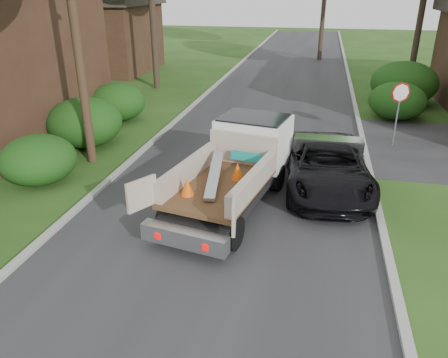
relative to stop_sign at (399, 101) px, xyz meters
name	(u,v)px	position (x,y,z in m)	size (l,w,h in m)	color
ground	(206,258)	(-5.20, -9.00, -1.78)	(120.00, 120.00, 0.00)	#1F4213
road	(264,129)	(-5.20, 1.00, -1.77)	(8.00, 90.00, 0.02)	#28282B
curb_left	(174,122)	(-9.30, 1.00, -1.72)	(0.20, 90.00, 0.12)	#9E9E99
curb_right	(361,134)	(-1.10, 1.00, -1.72)	(0.20, 90.00, 0.12)	#9E9E99
stop_sign	(399,101)	(0.00, 0.00, 0.00)	(0.71, 0.32, 2.48)	slate
utility_pole	(72,6)	(-10.68, -4.02, 3.40)	(2.42, 1.25, 10.00)	#382619
house_left_far	(99,26)	(-18.70, 13.00, 1.27)	(7.56, 7.56, 6.00)	#3D2319
hedge_left_a	(38,159)	(-11.40, -6.00, -1.01)	(2.34, 2.34, 1.53)	#0D3C0F
hedge_left_b	(85,122)	(-11.70, -2.50, -0.84)	(2.86, 2.86, 1.87)	#0D3C0F
hedge_left_c	(117,102)	(-12.00, 1.00, -0.93)	(2.60, 2.60, 1.70)	#0D3C0F
hedge_right_a	(397,101)	(0.60, 4.00, -0.93)	(2.60, 2.60, 1.70)	#0D3C0F
hedge_right_b	(404,83)	(1.30, 7.00, -0.67)	(3.38, 3.38, 2.21)	#0D3C0F
flatbed_truck	(241,159)	(-5.02, -5.61, -0.61)	(3.38, 6.01, 2.15)	black
black_pickup	(326,165)	(-2.57, -4.50, -1.04)	(2.43, 5.28, 1.47)	black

